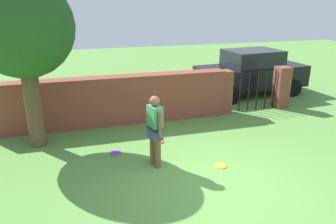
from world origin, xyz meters
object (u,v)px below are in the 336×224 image
object	(u,v)px
tree	(23,29)
frisbee_red	(159,142)
frisbee_yellow	(221,166)
frisbee_purple	(116,153)
car	(251,72)
person	(155,128)

from	to	relation	value
tree	frisbee_red	distance (m)	4.21
frisbee_yellow	frisbee_red	distance (m)	1.91
tree	frisbee_purple	bearing A→B (deg)	-29.60
car	person	bearing A→B (deg)	37.64
frisbee_red	frisbee_purple	bearing A→B (deg)	-164.11
tree	frisbee_yellow	size ratio (longest dim) A/B	15.20
tree	person	world-z (taller)	tree
car	tree	bearing A→B (deg)	14.64
tree	person	size ratio (longest dim) A/B	2.53
person	frisbee_red	size ratio (longest dim) A/B	6.00
person	frisbee_red	bearing A→B (deg)	146.54
tree	frisbee_yellow	bearing A→B (deg)	-30.22
frisbee_yellow	frisbee_purple	bearing A→B (deg)	149.27
person	tree	bearing A→B (deg)	-141.01
person	frisbee_yellow	bearing A→B (deg)	56.49
car	frisbee_purple	bearing A→B (deg)	28.00
person	frisbee_purple	bearing A→B (deg)	-152.08
frisbee_red	car	bearing A→B (deg)	36.73
tree	person	xyz separation A→B (m)	(2.61, -1.87, -1.99)
tree	frisbee_red	bearing A→B (deg)	-13.16
tree	car	world-z (taller)	tree
car	frisbee_red	xyz separation A→B (m)	(-4.58, -3.42, -0.85)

